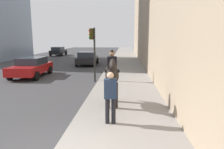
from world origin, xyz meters
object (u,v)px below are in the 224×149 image
Objects in this scene: car_mid_lane at (58,51)px; mounted_horse_near at (112,75)px; traffic_light_near_curb at (93,46)px; car_far_lane at (87,58)px; pedestrian_greeting at (110,94)px; car_near_lane at (31,67)px.

mounted_horse_near is at bearing -156.94° from car_mid_lane.
traffic_light_near_curb is (-20.36, -8.97, 1.62)m from car_mid_lane.
traffic_light_near_curb is (-8.56, -1.97, 1.62)m from car_far_lane.
traffic_light_near_curb reaches higher than mounted_horse_near.
car_mid_lane is at bearing -162.45° from mounted_horse_near.
car_mid_lane is 1.14× the size of traffic_light_near_curb.
pedestrian_greeting is 0.38× the size of car_far_lane.
mounted_horse_near is 14.14m from car_far_lane.
pedestrian_greeting is at bearing -169.20° from car_far_lane.
mounted_horse_near is 0.54× the size of car_near_lane.
car_far_lane is 1.25× the size of traffic_light_near_curb.
car_far_lane is 8.93m from traffic_light_near_curb.
car_near_lane is (8.57, 6.55, -0.35)m from pedestrian_greeting.
traffic_light_near_curb is (-1.58, -4.93, 1.63)m from car_near_lane.
traffic_light_near_curb is at bearing -169.26° from car_far_lane.
car_near_lane is at bearing 33.71° from pedestrian_greeting.
traffic_light_near_curb is at bearing -167.99° from mounted_horse_near.
pedestrian_greeting is at bearing -158.22° from car_mid_lane.
pedestrian_greeting is 10.79m from car_near_lane.
pedestrian_greeting is 0.40× the size of car_near_lane.
pedestrian_greeting is (-1.87, -0.06, -0.30)m from mounted_horse_near.
car_mid_lane is 13.72m from car_far_lane.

